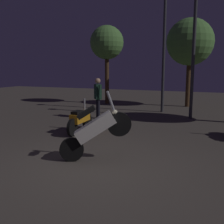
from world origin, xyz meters
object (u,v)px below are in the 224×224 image
object	(u,v)px
motorcycle_white_foreground	(95,130)
streetlamp_near	(164,38)
motorcycle_orange_parked_right	(80,120)
person_rider_beside	(98,94)
streetlamp_far	(194,35)

from	to	relation	value
motorcycle_white_foreground	streetlamp_near	xyz separation A→B (m)	(-0.05, 7.58, 2.80)
motorcycle_orange_parked_right	streetlamp_near	world-z (taller)	streetlamp_near
person_rider_beside	streetlamp_far	xyz separation A→B (m)	(3.66, 1.55, 2.44)
motorcycle_white_foreground	person_rider_beside	xyz separation A→B (m)	(-2.23, 4.82, 0.28)
streetlamp_near	motorcycle_white_foreground	bearing A→B (deg)	-89.60
streetlamp_near	streetlamp_far	bearing A→B (deg)	-39.14
motorcycle_white_foreground	streetlamp_near	size ratio (longest dim) A/B	0.29
streetlamp_near	streetlamp_far	world-z (taller)	streetlamp_near
streetlamp_near	person_rider_beside	bearing A→B (deg)	-128.20
motorcycle_white_foreground	streetlamp_far	bearing A→B (deg)	50.90
person_rider_beside	streetlamp_far	bearing A→B (deg)	160.91
motorcycle_white_foreground	streetlamp_far	size ratio (longest dim) A/B	0.29
motorcycle_orange_parked_right	streetlamp_far	world-z (taller)	streetlamp_far
motorcycle_white_foreground	person_rider_beside	bearing A→B (deg)	88.42
person_rider_beside	streetlamp_near	world-z (taller)	streetlamp_near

